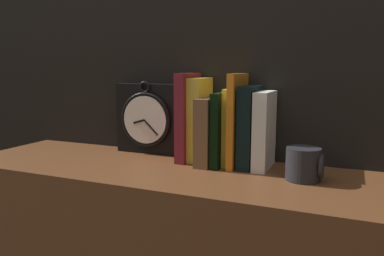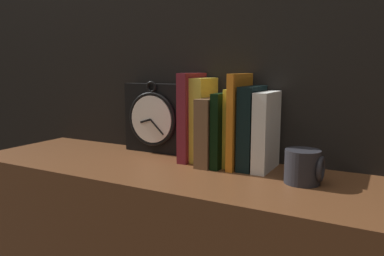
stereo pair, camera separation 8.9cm
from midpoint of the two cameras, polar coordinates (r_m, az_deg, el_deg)
wall_back at (r=1.15m, az=7.45°, el=15.11°), size 6.00×0.05×2.60m
clock at (r=1.19m, az=-3.37°, el=1.49°), size 0.22×0.06×0.23m
book_slot0_maroon at (r=1.09m, az=2.37°, el=1.66°), size 0.03×0.13×0.25m
book_slot1_yellow at (r=1.08m, az=4.17°, el=1.23°), size 0.04×0.11×0.24m
book_slot2_brown at (r=1.05m, az=5.66°, el=-0.48°), size 0.04×0.16×0.19m
book_slot3_black at (r=1.04m, az=7.53°, el=-0.21°), size 0.02×0.15×0.20m
book_slot4_yellow at (r=1.04m, az=8.89°, el=0.09°), size 0.02×0.12×0.21m
book_slot5_orange at (r=1.02m, az=9.78°, el=1.06°), size 0.02×0.14×0.25m
book_slot6_black at (r=1.02m, az=11.60°, el=0.06°), size 0.04×0.14×0.22m
book_slot7_white at (r=1.01m, az=13.80°, el=-0.51°), size 0.04×0.14×0.21m
mug at (r=0.93m, az=19.35°, el=-5.63°), size 0.09×0.08×0.08m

